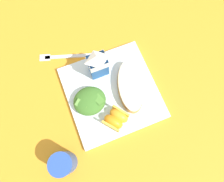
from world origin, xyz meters
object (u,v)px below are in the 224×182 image
object	(u,v)px
milk_carton	(98,64)
metal_fork	(62,56)
orange_wedge_front	(113,122)
white_plate	(112,93)
cheesy_pizza_bread	(130,87)
orange_wedge_middle	(119,115)
drinking_blue_cup	(63,164)
green_salad_pile	(90,101)

from	to	relation	value
milk_carton	metal_fork	distance (m)	0.16
orange_wedge_front	white_plate	bearing A→B (deg)	70.07
white_plate	cheesy_pizza_bread	size ratio (longest dim) A/B	1.52
orange_wedge_middle	drinking_blue_cup	world-z (taller)	drinking_blue_cup
green_salad_pile	milk_carton	xyz separation A→B (m)	(0.06, 0.09, 0.04)
milk_carton	metal_fork	bearing A→B (deg)	133.42
white_plate	green_salad_pile	xyz separation A→B (m)	(-0.08, -0.01, 0.03)
green_salad_pile	orange_wedge_front	xyz separation A→B (m)	(0.04, -0.09, -0.00)
cheesy_pizza_bread	milk_carton	world-z (taller)	milk_carton
green_salad_pile	drinking_blue_cup	xyz separation A→B (m)	(-0.13, -0.14, 0.01)
cheesy_pizza_bread	metal_fork	world-z (taller)	cheesy_pizza_bread
orange_wedge_middle	white_plate	bearing A→B (deg)	83.80
orange_wedge_front	green_salad_pile	bearing A→B (deg)	116.04
white_plate	orange_wedge_front	xyz separation A→B (m)	(-0.03, -0.09, 0.03)
milk_carton	orange_wedge_front	size ratio (longest dim) A/B	1.59
orange_wedge_front	drinking_blue_cup	distance (m)	0.18
milk_carton	orange_wedge_front	world-z (taller)	milk_carton
white_plate	milk_carton	distance (m)	0.11
white_plate	drinking_blue_cup	bearing A→B (deg)	-143.79
cheesy_pizza_bread	orange_wedge_middle	xyz separation A→B (m)	(-0.07, -0.07, 0.00)
green_salad_pile	milk_carton	distance (m)	0.11
green_salad_pile	metal_fork	size ratio (longest dim) A/B	0.54
milk_carton	orange_wedge_middle	world-z (taller)	milk_carton
white_plate	drinking_blue_cup	xyz separation A→B (m)	(-0.20, -0.15, 0.04)
milk_carton	orange_wedge_middle	xyz separation A→B (m)	(0.00, -0.16, -0.04)
cheesy_pizza_bread	orange_wedge_middle	distance (m)	0.10
orange_wedge_front	orange_wedge_middle	distance (m)	0.03
milk_carton	orange_wedge_middle	distance (m)	0.17
metal_fork	orange_wedge_middle	bearing A→B (deg)	-68.94
milk_carton	drinking_blue_cup	size ratio (longest dim) A/B	1.27
cheesy_pizza_bread	metal_fork	bearing A→B (deg)	130.87
orange_wedge_front	cheesy_pizza_bread	bearing A→B (deg)	42.40
milk_carton	orange_wedge_middle	bearing A→B (deg)	-88.23
white_plate	orange_wedge_middle	xyz separation A→B (m)	(-0.01, -0.08, 0.03)
green_salad_pile	drinking_blue_cup	bearing A→B (deg)	-131.85
orange_wedge_front	metal_fork	distance (m)	0.29
white_plate	metal_fork	world-z (taller)	white_plate
cheesy_pizza_bread	drinking_blue_cup	world-z (taller)	drinking_blue_cup
orange_wedge_middle	drinking_blue_cup	distance (m)	0.21
green_salad_pile	orange_wedge_middle	xyz separation A→B (m)	(0.07, -0.07, -0.00)
milk_carton	metal_fork	world-z (taller)	milk_carton
cheesy_pizza_bread	green_salad_pile	bearing A→B (deg)	178.58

